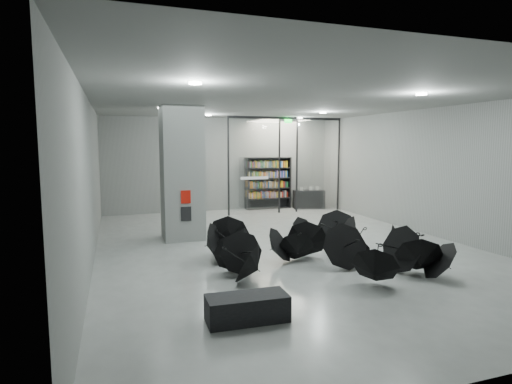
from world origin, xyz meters
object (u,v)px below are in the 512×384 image
object	(u,v)px
bookshelf	(268,183)
umbrella_cluster	(311,252)
bench	(247,308)
shop_counter	(309,199)
column	(182,173)

from	to	relation	value
bookshelf	umbrella_cluster	bearing A→B (deg)	-103.04
bench	shop_counter	xyz separation A→B (m)	(6.29, 10.60, 0.20)
column	bench	bearing A→B (deg)	-89.76
umbrella_cluster	column	bearing A→B (deg)	123.00
column	umbrella_cluster	world-z (taller)	column
column	bench	world-z (taller)	column
bookshelf	umbrella_cluster	xyz separation A→B (m)	(-2.09, -8.56, -0.84)
shop_counter	umbrella_cluster	size ratio (longest dim) A/B	0.24
column	shop_counter	bearing A→B (deg)	33.58
column	bookshelf	distance (m)	6.65
bench	shop_counter	bearing A→B (deg)	61.54
bookshelf	shop_counter	distance (m)	1.97
bench	umbrella_cluster	bearing A→B (deg)	48.91
column	bench	size ratio (longest dim) A/B	3.00
shop_counter	umbrella_cluster	bearing A→B (deg)	-102.11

